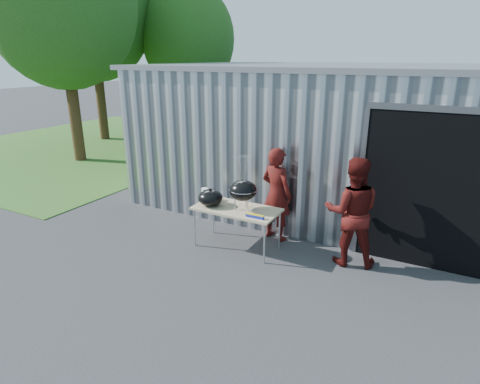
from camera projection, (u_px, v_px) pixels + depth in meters
The scene contains 14 objects.
ground at pixel (203, 265), 6.61m from camera, with size 80.00×80.00×0.00m, color #2D2D30.
building at pixel (340, 133), 9.53m from camera, with size 8.20×6.20×3.10m.
grass_patch at pixel (95, 144), 15.66m from camera, with size 10.00×12.00×0.02m, color #2D591E.
tree_left at pixel (60, 1), 11.78m from camera, with size 4.46×4.46×7.39m.
tree_mid at pixel (91, 11), 15.15m from camera, with size 4.53×4.53×7.51m.
tree_far at pixel (188, 39), 15.78m from camera, with size 3.64×3.64×6.03m.
folding_table at pixel (237, 210), 7.03m from camera, with size 1.50×0.75×0.75m.
kettle_grill at pixel (243, 187), 6.83m from camera, with size 0.49×0.49×0.95m.
grill_lid at pixel (210, 198), 7.10m from camera, with size 0.44×0.44×0.32m.
paper_towels at pixel (205, 196), 7.21m from camera, with size 0.12×0.12×0.28m, color white.
white_tub at pixel (215, 198), 7.39m from camera, with size 0.20×0.15×0.10m, color white.
foil_box at pixel (255, 216), 6.58m from camera, with size 0.32×0.05×0.06m.
person_cook at pixel (276, 194), 7.34m from camera, with size 0.64×0.42×1.75m, color #480E0C.
person_bystander at pixel (352, 212), 6.43m from camera, with size 0.88×0.68×1.81m, color #480E0C.
Camera 1 is at (3.32, -4.88, 3.27)m, focal length 30.00 mm.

